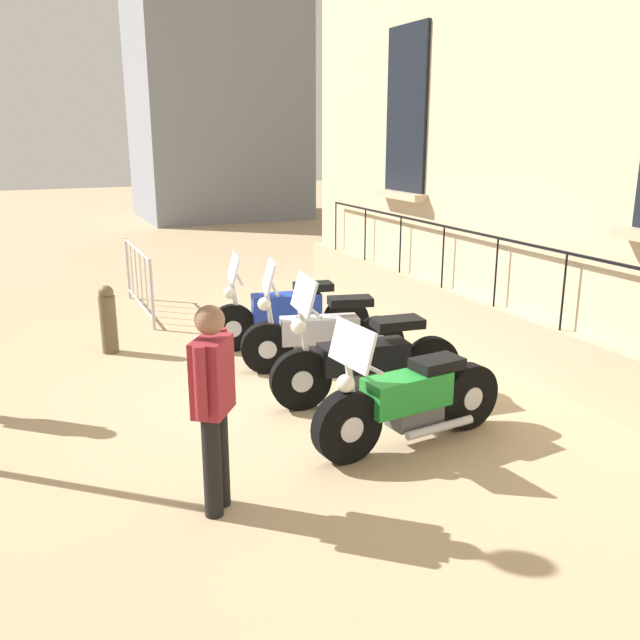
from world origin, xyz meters
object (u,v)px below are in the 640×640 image
object	(u,v)px
motorcycle_black	(366,362)
pedestrian_walking	(213,399)
motorcycle_green	(409,401)
bollard	(108,319)
motorcycle_blue	(288,314)
crowd_barrier	(139,278)
motorcycle_silver	(322,336)

from	to	relation	value
motorcycle_black	pedestrian_walking	bearing A→B (deg)	35.43
motorcycle_black	motorcycle_green	bearing A→B (deg)	83.59
bollard	pedestrian_walking	bearing A→B (deg)	92.99
motorcycle_blue	bollard	distance (m)	2.33
motorcycle_black	pedestrian_walking	xyz separation A→B (m)	(2.04, 1.45, 0.46)
motorcycle_blue	crowd_barrier	world-z (taller)	motorcycle_blue
motorcycle_black	motorcycle_silver	bearing A→B (deg)	-89.73
motorcycle_black	motorcycle_green	xyz separation A→B (m)	(0.12, 1.07, -0.03)
motorcycle_blue	bollard	world-z (taller)	motorcycle_blue
motorcycle_blue	bollard	bearing A→B (deg)	-18.50
pedestrian_walking	bollard	bearing A→B (deg)	-87.01
motorcycle_silver	crowd_barrier	world-z (taller)	motorcycle_silver
crowd_barrier	motorcycle_silver	bearing A→B (deg)	113.20
motorcycle_silver	motorcycle_black	distance (m)	1.12
crowd_barrier	pedestrian_walking	size ratio (longest dim) A/B	1.33
motorcycle_green	crowd_barrier	bearing A→B (deg)	-76.15
bollard	motorcycle_silver	bearing A→B (deg)	142.63
motorcycle_silver	crowd_barrier	xyz separation A→B (m)	(1.54, -3.59, 0.15)
motorcycle_black	crowd_barrier	bearing A→B (deg)	-71.83
bollard	pedestrian_walking	world-z (taller)	pedestrian_walking
motorcycle_green	motorcycle_black	bearing A→B (deg)	-96.41
motorcycle_green	pedestrian_walking	bearing A→B (deg)	11.14
bollard	pedestrian_walking	distance (m)	4.32
motorcycle_blue	motorcycle_black	world-z (taller)	motorcycle_black
crowd_barrier	bollard	bearing A→B (deg)	69.08
motorcycle_silver	crowd_barrier	bearing A→B (deg)	-66.80
motorcycle_green	pedestrian_walking	size ratio (longest dim) A/B	1.26
pedestrian_walking	motorcycle_green	bearing A→B (deg)	-168.86
motorcycle_green	motorcycle_blue	bearing A→B (deg)	-91.22
motorcycle_black	bollard	bearing A→B (deg)	-51.47
motorcycle_silver	motorcycle_black	bearing A→B (deg)	90.27
motorcycle_silver	pedestrian_walking	bearing A→B (deg)	51.63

